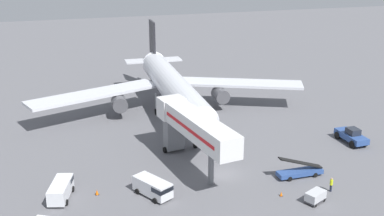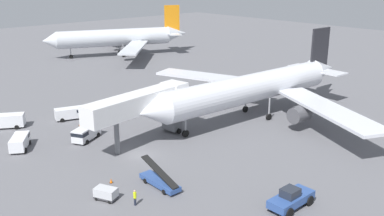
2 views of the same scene
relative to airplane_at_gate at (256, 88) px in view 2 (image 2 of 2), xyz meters
name	(u,v)px [view 2 (image 2 of 2)]	position (x,y,z in m)	size (l,w,h in m)	color
ground_plane	(140,155)	(0.07, -23.91, -5.15)	(300.00, 300.00, 0.00)	slate
airplane_at_gate	(256,88)	(0.00, 0.00, 0.00)	(48.51, 45.29, 13.68)	silver
jet_bridge	(145,104)	(-3.11, -20.64, 0.66)	(5.72, 18.05, 7.71)	silver
pushback_tug	(291,198)	(21.84, -20.22, -4.08)	(2.51, 5.59, 2.30)	#2D4C8E
belt_loader_truck	(160,181)	(8.96, -27.55, -4.40)	(5.97, 1.79, 2.95)	#2D4C8E
service_van_far_left	(86,133)	(-9.66, -26.69, -3.98)	(4.10, 5.29, 2.03)	silver
service_van_mid_right	(20,141)	(-13.01, -35.09, -4.07)	(4.91, 4.16, 1.86)	white
service_van_far_center	(5,120)	(-22.95, -33.62, -3.89)	(4.65, 5.84, 2.20)	white
service_van_rear_right	(71,113)	(-19.81, -23.78, -4.01)	(3.29, 5.30, 1.97)	white
baggage_cart_rear_left	(106,193)	(7.34, -33.70, -4.39)	(2.76, 2.25, 1.36)	#38383D
ground_crew_worker_foreground	(135,197)	(10.48, -32.06, -4.20)	(0.40, 0.40, 1.79)	#1E2333
safety_cone_alpha	(111,181)	(4.40, -31.23, -4.86)	(0.38, 0.38, 0.58)	black
safety_cone_bravo	(80,124)	(-15.86, -24.35, -4.82)	(0.43, 0.43, 0.66)	black
airplane_background	(119,38)	(-62.80, 13.84, 0.11)	(41.91, 40.47, 14.11)	silver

